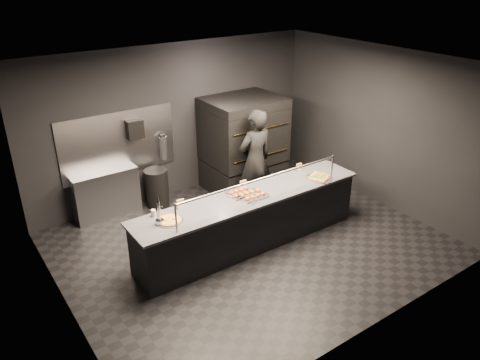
% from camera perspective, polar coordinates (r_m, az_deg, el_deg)
% --- Properties ---
extents(room, '(6.04, 6.00, 3.00)m').
position_cam_1_polar(room, '(7.32, 0.98, 2.20)').
color(room, black).
rests_on(room, ground).
extents(service_counter, '(4.10, 0.78, 1.37)m').
position_cam_1_polar(service_counter, '(7.76, 1.28, -4.91)').
color(service_counter, black).
rests_on(service_counter, ground).
extents(pizza_oven, '(1.50, 1.23, 1.91)m').
position_cam_1_polar(pizza_oven, '(9.57, 0.39, 4.49)').
color(pizza_oven, black).
rests_on(pizza_oven, ground).
extents(prep_shelf, '(1.20, 0.35, 0.90)m').
position_cam_1_polar(prep_shelf, '(8.97, -15.98, -1.64)').
color(prep_shelf, '#99999E').
rests_on(prep_shelf, ground).
extents(towel_dispenser, '(0.30, 0.20, 0.35)m').
position_cam_1_polar(towel_dispenser, '(8.83, -12.74, 6.07)').
color(towel_dispenser, black).
rests_on(towel_dispenser, room).
extents(fire_extinguisher, '(0.14, 0.14, 0.51)m').
position_cam_1_polar(fire_extinguisher, '(9.21, -9.34, 3.91)').
color(fire_extinguisher, '#B2B2B7').
rests_on(fire_extinguisher, room).
extents(beer_tap, '(0.12, 0.18, 0.47)m').
position_cam_1_polar(beer_tap, '(6.78, -9.81, -4.32)').
color(beer_tap, silver).
rests_on(beer_tap, service_counter).
extents(round_pizza, '(0.41, 0.41, 0.03)m').
position_cam_1_polar(round_pizza, '(6.88, -8.58, -4.90)').
color(round_pizza, silver).
rests_on(round_pizza, service_counter).
extents(slider_tray_a, '(0.49, 0.41, 0.07)m').
position_cam_1_polar(slider_tray_a, '(7.57, 0.09, -1.55)').
color(slider_tray_a, silver).
rests_on(slider_tray_a, service_counter).
extents(slider_tray_b, '(0.51, 0.44, 0.07)m').
position_cam_1_polar(slider_tray_b, '(7.49, 1.52, -1.86)').
color(slider_tray_b, silver).
rests_on(slider_tray_b, service_counter).
extents(square_pizza, '(0.45, 0.45, 0.05)m').
position_cam_1_polar(square_pizza, '(8.24, 9.62, 0.33)').
color(square_pizza, silver).
rests_on(square_pizza, service_counter).
extents(condiment_jar, '(0.17, 0.07, 0.11)m').
position_cam_1_polar(condiment_jar, '(7.04, -10.26, -3.95)').
color(condiment_jar, silver).
rests_on(condiment_jar, service_counter).
extents(tent_cards, '(2.52, 0.04, 0.15)m').
position_cam_1_polar(tent_cards, '(7.74, 0.49, -0.51)').
color(tent_cards, white).
rests_on(tent_cards, service_counter).
extents(trash_bin, '(0.45, 0.45, 0.75)m').
position_cam_1_polar(trash_bin, '(9.16, -10.11, -0.96)').
color(trash_bin, black).
rests_on(trash_bin, ground).
extents(worker, '(0.71, 0.47, 1.94)m').
position_cam_1_polar(worker, '(8.76, 1.86, 2.47)').
color(worker, black).
rests_on(worker, ground).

